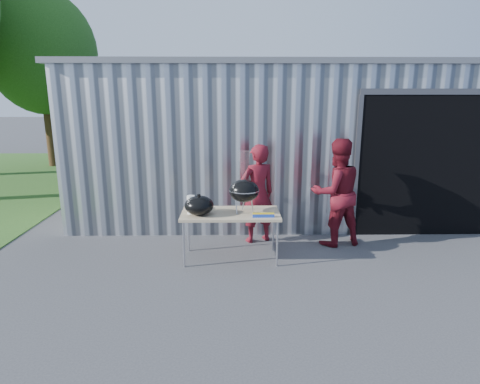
{
  "coord_description": "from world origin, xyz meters",
  "views": [
    {
      "loc": [
        -0.11,
        -5.23,
        2.52
      ],
      "look_at": [
        -0.01,
        0.73,
        1.05
      ],
      "focal_mm": 30.0,
      "sensor_mm": 36.0,
      "label": 1
    }
  ],
  "objects_px": {
    "kettle_grill": "(244,186)",
    "person_bystander": "(336,193)",
    "person_cook": "(258,194)",
    "folding_table": "(231,215)"
  },
  "relations": [
    {
      "from": "person_cook",
      "to": "person_bystander",
      "type": "distance_m",
      "value": 1.32
    },
    {
      "from": "folding_table",
      "to": "person_bystander",
      "type": "xyz_separation_m",
      "value": [
        1.77,
        0.6,
        0.2
      ]
    },
    {
      "from": "folding_table",
      "to": "person_cook",
      "type": "relative_size",
      "value": 0.88
    },
    {
      "from": "person_bystander",
      "to": "person_cook",
      "type": "bearing_deg",
      "value": -20.45
    },
    {
      "from": "kettle_grill",
      "to": "person_cook",
      "type": "height_order",
      "value": "person_cook"
    },
    {
      "from": "person_cook",
      "to": "person_bystander",
      "type": "height_order",
      "value": "person_bystander"
    },
    {
      "from": "kettle_grill",
      "to": "person_bystander",
      "type": "xyz_separation_m",
      "value": [
        1.56,
        0.61,
        -0.26
      ]
    },
    {
      "from": "person_bystander",
      "to": "kettle_grill",
      "type": "bearing_deg",
      "value": 7.82
    },
    {
      "from": "folding_table",
      "to": "person_cook",
      "type": "xyz_separation_m",
      "value": [
        0.46,
        0.76,
        0.14
      ]
    },
    {
      "from": "kettle_grill",
      "to": "person_cook",
      "type": "relative_size",
      "value": 0.55
    }
  ]
}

